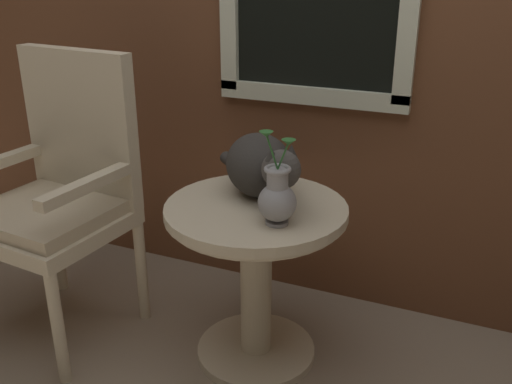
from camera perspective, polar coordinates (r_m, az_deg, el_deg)
The scene contains 5 objects.
ground_plane at distance 2.20m, azimuth -3.21°, elevation -17.70°, with size 6.00×6.00×0.00m, color gray.
wicker_side_table at distance 2.06m, azimuth 0.00°, elevation -5.95°, with size 0.64×0.64×0.62m.
wicker_chair at distance 2.33m, azimuth -18.76°, elevation 0.47°, with size 0.57×0.54×1.10m.
cat at distance 2.01m, azimuth 0.51°, elevation 2.64°, with size 0.44×0.41×0.23m.
pewter_vase_with_ivy at distance 1.81m, azimuth 2.12°, elevation -0.48°, with size 0.12×0.12×0.30m.
Camera 1 is at (0.77, -1.50, 1.41)m, focal length 40.36 mm.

